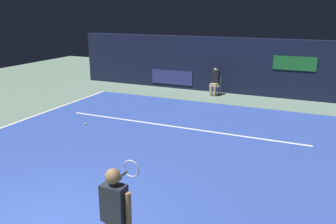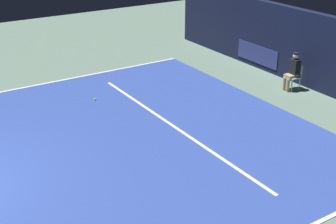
{
  "view_description": "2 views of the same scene",
  "coord_description": "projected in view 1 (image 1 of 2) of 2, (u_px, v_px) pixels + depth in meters",
  "views": [
    {
      "loc": [
        4.33,
        -4.11,
        3.85
      ],
      "look_at": [
        -0.03,
        5.62,
        0.75
      ],
      "focal_mm": 37.92,
      "sensor_mm": 36.0,
      "label": 1
    },
    {
      "loc": [
        10.42,
        -0.4,
        5.98
      ],
      "look_at": [
        0.5,
        5.91,
        0.76
      ],
      "focal_mm": 50.75,
      "sensor_mm": 36.0,
      "label": 2
    }
  ],
  "objects": [
    {
      "name": "tennis_player",
      "position": [
        116.0,
        215.0,
        5.12
      ],
      "size": [
        0.6,
        0.93,
        1.73
      ],
      "color": "#8C6647",
      "rests_on": "ground"
    },
    {
      "name": "ground_plane",
      "position": [
        153.0,
        147.0,
        10.3
      ],
      "size": [
        31.57,
        31.57,
        0.0
      ],
      "primitive_type": "plane",
      "color": "slate"
    },
    {
      "name": "back_wall",
      "position": [
        226.0,
        65.0,
        16.73
      ],
      "size": [
        15.41,
        0.33,
        2.6
      ],
      "color": "#141933",
      "rests_on": "ground"
    },
    {
      "name": "line_sideline_right",
      "position": [
        15.0,
        123.0,
        12.41
      ],
      "size": [
        0.1,
        10.96,
        0.01
      ],
      "primitive_type": "cube",
      "color": "white",
      "rests_on": "court_surface"
    },
    {
      "name": "court_surface",
      "position": [
        153.0,
        147.0,
        10.3
      ],
      "size": [
        10.89,
        10.96,
        0.01
      ],
      "primitive_type": "cube",
      "color": "#2D479E",
      "rests_on": "ground"
    },
    {
      "name": "line_judge_on_chair",
      "position": [
        215.0,
        81.0,
        16.33
      ],
      "size": [
        0.47,
        0.55,
        1.32
      ],
      "color": "white",
      "rests_on": "ground"
    },
    {
      "name": "tennis_ball",
      "position": [
        85.0,
        124.0,
        12.19
      ],
      "size": [
        0.07,
        0.07,
        0.07
      ],
      "primitive_type": "sphere",
      "color": "#CCE033",
      "rests_on": "court_surface"
    },
    {
      "name": "line_service",
      "position": [
        178.0,
        127.0,
        11.98
      ],
      "size": [
        8.5,
        0.1,
        0.01
      ],
      "primitive_type": "cube",
      "color": "white",
      "rests_on": "court_surface"
    }
  ]
}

